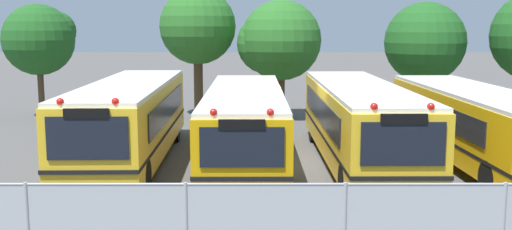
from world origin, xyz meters
TOP-DOWN VIEW (x-y plane):
  - ground_plane at (0.00, 0.00)m, footprint 160.00×160.00m
  - school_bus_0 at (-5.49, 0.10)m, footprint 2.63×10.83m
  - school_bus_1 at (-1.76, -0.11)m, footprint 2.52×11.13m
  - school_bus_2 at (1.90, -0.13)m, footprint 2.53×11.37m
  - school_bus_3 at (5.67, 0.09)m, footprint 2.79×11.15m
  - tree_0 at (-11.80, 9.99)m, footprint 3.44×3.44m
  - tree_1 at (-4.26, 10.30)m, footprint 3.73×3.73m
  - tree_2 at (-0.40, 9.49)m, footprint 4.03×3.82m
  - tree_3 at (6.54, 9.20)m, footprint 3.81×3.81m

SIDE VIEW (x-z plane):
  - ground_plane at x=0.00m, z-range 0.00..0.00m
  - school_bus_3 at x=5.67m, z-range 0.07..2.63m
  - school_bus_1 at x=-1.76m, z-range 0.07..2.64m
  - school_bus_2 at x=1.90m, z-range 0.07..2.79m
  - school_bus_0 at x=-5.49m, z-range 0.07..2.84m
  - tree_3 at x=6.54m, z-range 0.89..6.46m
  - tree_2 at x=-0.40m, z-range 0.86..6.54m
  - tree_0 at x=-11.80m, z-range 1.08..6.58m
  - tree_1 at x=-4.26m, z-range 1.28..7.56m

